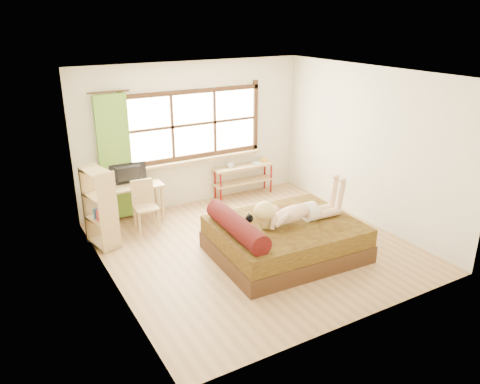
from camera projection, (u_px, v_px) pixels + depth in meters
floor at (256, 247)px, 7.47m from camera, size 4.50×4.50×0.00m
ceiling at (258, 74)px, 6.50m from camera, size 4.50×4.50×0.00m
wall_back at (194, 135)px, 8.81m from camera, size 4.50×0.00×4.50m
wall_front at (364, 220)px, 5.16m from camera, size 4.50×0.00×4.50m
wall_left at (106, 193)px, 5.94m from camera, size 0.00×4.50×4.50m
wall_right at (368, 146)px, 8.03m from camera, size 0.00×4.50×4.50m
window at (194, 127)px, 8.73m from camera, size 2.80×0.16×1.46m
curtain at (115, 158)px, 8.06m from camera, size 0.55×0.10×2.20m
bed at (282, 238)px, 7.10m from camera, size 2.21×1.80×0.81m
woman at (297, 202)px, 6.96m from camera, size 1.51×0.49×0.64m
kitten at (241, 223)px, 6.74m from camera, size 0.33×0.14×0.26m
desk at (131, 190)px, 8.19m from camera, size 1.12×0.58×0.68m
monitor at (129, 174)px, 8.14m from camera, size 0.65×0.13×0.37m
chair at (144, 202)px, 7.98m from camera, size 0.41×0.41×0.85m
pipe_shelf at (244, 173)px, 9.44m from camera, size 1.28×0.34×0.72m
cup at (230, 165)px, 9.22m from camera, size 0.14×0.14×0.11m
book at (252, 164)px, 9.46m from camera, size 0.18×0.25×0.02m
bookshelf at (100, 208)px, 7.29m from camera, size 0.44×0.61×1.27m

